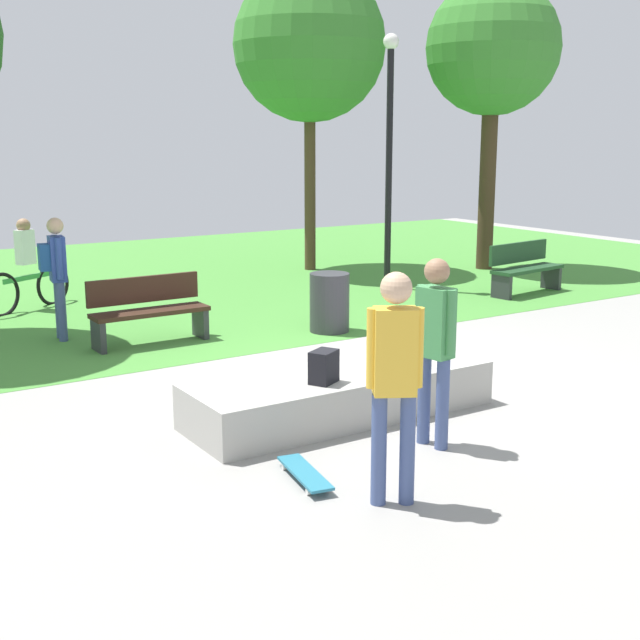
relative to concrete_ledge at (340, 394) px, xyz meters
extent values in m
plane|color=gray|center=(1.05, 1.14, -0.23)|extent=(28.00, 28.00, 0.00)
cube|color=#478C38|center=(1.05, 8.90, -0.22)|extent=(26.60, 12.49, 0.01)
cube|color=#A8A59E|center=(0.00, 0.00, 0.00)|extent=(3.18, 1.06, 0.46)
cube|color=black|center=(-0.34, -0.21, 0.39)|extent=(0.34, 0.31, 0.32)
cylinder|color=#3F5184|center=(-0.94, -1.90, 0.22)|extent=(0.12, 0.12, 0.89)
cylinder|color=#3F5184|center=(-0.74, -2.01, 0.22)|extent=(0.12, 0.12, 0.89)
cube|color=gold|center=(-0.84, -1.96, 0.99)|extent=(0.38, 0.33, 0.66)
cylinder|color=gold|center=(-0.99, -1.87, 1.02)|extent=(0.09, 0.09, 0.61)
cylinder|color=gold|center=(-0.69, -2.04, 1.02)|extent=(0.09, 0.09, 0.61)
sphere|color=tan|center=(-0.84, -1.96, 1.47)|extent=(0.24, 0.24, 0.24)
cylinder|color=#3F5184|center=(0.22, -1.05, 0.20)|extent=(0.12, 0.12, 0.85)
cylinder|color=#3F5184|center=(0.25, -1.27, 0.20)|extent=(0.12, 0.12, 0.85)
cube|color=#3F8C4C|center=(0.23, -1.16, 0.94)|extent=(0.24, 0.35, 0.63)
cylinder|color=#3F8C4C|center=(0.21, -0.99, 0.96)|extent=(0.09, 0.09, 0.58)
cylinder|color=#3F8C4C|center=(0.26, -1.33, 0.96)|extent=(0.09, 0.09, 0.58)
sphere|color=#9E7556|center=(0.23, -1.16, 1.40)|extent=(0.23, 0.23, 0.23)
cube|color=teal|center=(-1.18, -1.21, -0.16)|extent=(0.34, 0.82, 0.02)
cylinder|color=silver|center=(-1.15, -1.50, -0.20)|extent=(0.04, 0.06, 0.06)
cylinder|color=silver|center=(-1.31, -1.47, -0.20)|extent=(0.04, 0.06, 0.06)
cylinder|color=silver|center=(-1.05, -0.95, -0.20)|extent=(0.04, 0.06, 0.06)
cylinder|color=silver|center=(-1.21, -0.92, -0.20)|extent=(0.04, 0.06, 0.06)
cube|color=#1E4223|center=(6.61, 3.77, 0.22)|extent=(1.64, 0.65, 0.06)
cube|color=#1E4223|center=(6.58, 3.99, 0.50)|extent=(1.59, 0.27, 0.36)
cube|color=#2D2D33|center=(7.34, 3.87, 0.00)|extent=(0.13, 0.40, 0.45)
cube|color=#2D2D33|center=(5.88, 3.67, 0.00)|extent=(0.13, 0.40, 0.45)
cube|color=#331E14|center=(-0.48, 3.88, 0.22)|extent=(1.60, 0.45, 0.06)
cube|color=#331E14|center=(-0.48, 4.10, 0.50)|extent=(1.60, 0.07, 0.36)
cube|color=#2D2D33|center=(0.26, 3.89, 0.00)|extent=(0.08, 0.40, 0.45)
cube|color=#2D2D33|center=(-1.22, 3.87, 0.00)|extent=(0.08, 0.40, 0.45)
cylinder|color=#4C3823|center=(4.84, 8.27, 1.60)|extent=(0.23, 0.23, 3.65)
sphere|color=#387F2D|center=(4.84, 8.27, 4.35)|extent=(3.09, 3.09, 3.09)
cylinder|color=#42301E|center=(8.03, 6.36, 1.63)|extent=(0.34, 0.34, 3.72)
sphere|color=#387F2D|center=(8.03, 6.36, 4.31)|extent=(2.73, 2.73, 2.73)
cylinder|color=black|center=(4.85, 5.59, 1.91)|extent=(0.12, 0.12, 4.28)
sphere|color=silver|center=(4.85, 5.59, 4.17)|extent=(0.28, 0.28, 0.28)
cylinder|color=#333338|center=(1.99, 3.22, 0.20)|extent=(0.57, 0.57, 0.86)
cylinder|color=#3F5184|center=(-1.41, 4.93, 0.19)|extent=(0.12, 0.12, 0.83)
cylinder|color=#3F5184|center=(-1.44, 4.71, 0.19)|extent=(0.12, 0.12, 0.83)
cube|color=#2D4799|center=(-1.42, 4.82, 0.91)|extent=(0.24, 0.34, 0.62)
cylinder|color=#2D4799|center=(-1.40, 4.99, 0.94)|extent=(0.09, 0.09, 0.57)
cylinder|color=#2D4799|center=(-1.45, 4.65, 0.94)|extent=(0.09, 0.09, 0.57)
sphere|color=tan|center=(-1.42, 4.82, 1.36)|extent=(0.22, 0.22, 0.22)
cube|color=#1E4C8C|center=(-1.58, 4.84, 0.94)|extent=(0.19, 0.28, 0.36)
torus|color=black|center=(-1.75, 6.93, 0.10)|extent=(0.65, 0.41, 0.72)
torus|color=black|center=(-0.79, 7.47, 0.10)|extent=(0.65, 0.41, 0.72)
cube|color=#338C3F|center=(-1.27, 7.20, 0.30)|extent=(0.88, 0.53, 0.08)
cube|color=white|center=(-1.27, 7.20, 0.80)|extent=(0.33, 0.30, 0.56)
sphere|color=#9E7556|center=(-1.27, 7.20, 1.15)|extent=(0.22, 0.22, 0.22)
camera|label=1|loc=(-4.63, -6.79, 2.57)|focal=47.51mm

